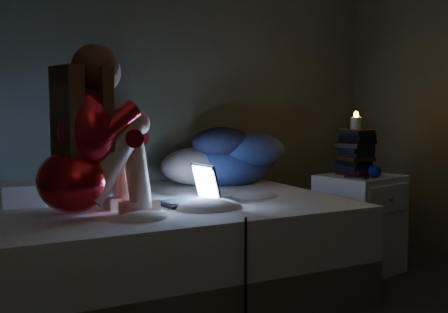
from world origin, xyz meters
TOP-DOWN VIEW (x-y plane):
  - wall_back at (0.00, 1.91)m, footprint 3.60×0.02m
  - bed at (-0.33, 1.10)m, footprint 2.02×1.52m
  - pillow at (-0.96, 1.34)m, footprint 0.40×0.28m
  - woman at (-0.88, 0.80)m, footprint 0.59×0.45m
  - laptop at (-0.24, 0.90)m, footprint 0.35×0.27m
  - clothes_pile at (0.36, 1.54)m, footprint 0.83×0.75m
  - nightstand at (1.01, 0.91)m, footprint 0.56×0.52m
  - book_stack at (1.01, 0.96)m, footprint 0.19×0.25m
  - candle at (1.01, 0.96)m, footprint 0.07×0.07m
  - phone at (0.88, 0.84)m, footprint 0.09×0.15m
  - blue_orb at (0.99, 0.78)m, footprint 0.08×0.08m

SIDE VIEW (x-z plane):
  - bed at x=-0.33m, z-range 0.00..0.56m
  - nightstand at x=1.01m, z-range 0.00..0.64m
  - pillow at x=-0.96m, z-range 0.56..0.67m
  - phone at x=0.88m, z-range 0.64..0.65m
  - laptop at x=-0.24m, z-range 0.56..0.78m
  - blue_orb at x=0.99m, z-range 0.64..0.72m
  - clothes_pile at x=0.36m, z-range 0.56..0.97m
  - book_stack at x=1.01m, z-range 0.64..0.96m
  - woman at x=-0.88m, z-range 0.56..1.40m
  - candle at x=1.01m, z-range 0.96..1.04m
  - wall_back at x=0.00m, z-range 0.00..2.60m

